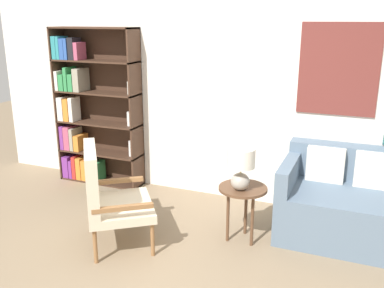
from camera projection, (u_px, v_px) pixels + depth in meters
name	position (u px, v px, depth m)	size (l,w,h in m)	color
wall_back	(235.00, 82.00, 4.70)	(6.40, 0.08, 2.70)	white
bookshelf	(87.00, 112.00, 5.35)	(1.10, 0.30, 1.93)	#422B1E
armchair	(106.00, 192.00, 3.86)	(0.87, 0.89, 0.95)	olive
couch	(371.00, 207.00, 4.02)	(1.64, 0.90, 0.82)	slate
side_table	(243.00, 194.00, 3.95)	(0.45, 0.45, 0.54)	brown
table_lamp	(241.00, 165.00, 3.81)	(0.25, 0.25, 0.39)	#A59E93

